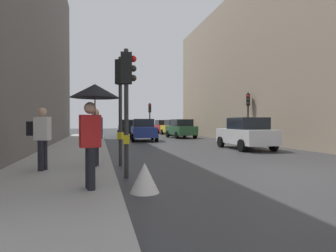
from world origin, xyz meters
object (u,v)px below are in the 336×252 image
Objects in this scene: car_white_compact at (246,133)px; pedestrian_with_black_backpack at (41,135)px; traffic_light_near_right at (121,91)px; pedestrian_with_grey_backpack at (94,134)px; car_dark_suv at (128,128)px; traffic_light_near_left at (127,89)px; warning_sign_triangle at (145,178)px; car_blue_van at (143,130)px; car_yellow_taxi at (173,127)px; pedestrian_with_umbrella at (93,107)px; car_red_sedan at (162,127)px; traffic_light_mid_street at (248,108)px; car_green_estate at (181,129)px; traffic_light_far_median at (150,114)px.

car_white_compact is 2.39× the size of pedestrian_with_black_backpack.
traffic_light_near_right reaches higher than pedestrian_with_grey_backpack.
traffic_light_near_left is at bearing -95.59° from car_dark_suv.
car_dark_suv reaches higher than warning_sign_triangle.
car_dark_suv is (-0.51, 7.70, 0.00)m from car_blue_van.
warning_sign_triangle is (0.21, -3.89, -2.27)m from traffic_light_near_right.
warning_sign_triangle is at bearing -105.92° from car_yellow_taxi.
car_yellow_taxi is 24.14m from pedestrian_with_grey_backpack.
traffic_light_near_right reaches higher than pedestrian_with_umbrella.
car_blue_van is at bearing -118.82° from car_yellow_taxi.
car_dark_suv is 6.51× the size of warning_sign_triangle.
car_red_sedan is (-0.05, 5.52, 0.00)m from car_yellow_taxi.
car_red_sedan is at bearing 96.65° from traffic_light_mid_street.
car_blue_van is at bearing -86.18° from car_dark_suv.
pedestrian_with_umbrella is (-0.86, -1.78, -0.57)m from traffic_light_near_left.
traffic_light_mid_street is 18.85m from car_red_sedan.
traffic_light_mid_street reaches higher than car_blue_van.
car_blue_van and car_green_estate have the same top height.
traffic_light_mid_street reaches higher than car_white_compact.
traffic_light_near_right is at bearing 90.09° from traffic_light_near_left.
traffic_light_near_right is 3.03m from pedestrian_with_black_backpack.
traffic_light_near_right is at bearing -103.03° from traffic_light_far_median.
traffic_light_near_left is at bearing 96.82° from warning_sign_triangle.
car_red_sedan is (5.22, 6.46, 0.00)m from car_dark_suv.
pedestrian_with_black_backpack reaches higher than car_yellow_taxi.
car_yellow_taxi is (7.52, 21.75, -1.72)m from traffic_light_near_right.
traffic_light_mid_street reaches higher than car_red_sedan.
traffic_light_far_median is at bearing 119.79° from traffic_light_mid_street.
pedestrian_with_grey_backpack is (-7.77, -17.13, 0.29)m from car_green_estate.
pedestrian_with_grey_backpack is (-8.42, -22.62, 0.29)m from car_yellow_taxi.
pedestrian_with_black_backpack is (-4.59, -22.10, 0.29)m from car_dark_suv.
warning_sign_triangle is (-3.99, -22.02, -2.03)m from traffic_light_far_median.
traffic_light_mid_street is at bearing 41.76° from traffic_light_near_right.
traffic_light_near_left is 1.98× the size of pedestrian_with_black_backpack.
car_blue_van is 1.00× the size of car_green_estate.
traffic_light_near_left is 20.73m from traffic_light_far_median.
pedestrian_with_black_backpack is 1.50m from pedestrian_with_grey_backpack.
car_dark_suv is at bearing 84.41° from traffic_light_near_left.
car_yellow_taxi is 26.66m from warning_sign_triangle.
car_yellow_taxi is at bearing 83.27° from car_green_estate.
pedestrian_with_grey_backpack is at bearing -110.41° from car_yellow_taxi.
traffic_light_far_median is 19.71m from pedestrian_with_grey_backpack.
traffic_light_near_left is 19.73m from car_green_estate.
car_red_sedan is at bearing 71.05° from pedestrian_with_black_backpack.
car_blue_van is at bearing 75.31° from pedestrian_with_grey_backpack.
pedestrian_with_umbrella is (-10.50, -12.56, -0.66)m from traffic_light_mid_street.
car_green_estate is at bearing 69.55° from traffic_light_near_left.
traffic_light_near_left is 0.93× the size of traffic_light_near_right.
car_yellow_taxi is at bearing 99.17° from traffic_light_mid_street.
traffic_light_far_median is at bearing -54.02° from car_dark_suv.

